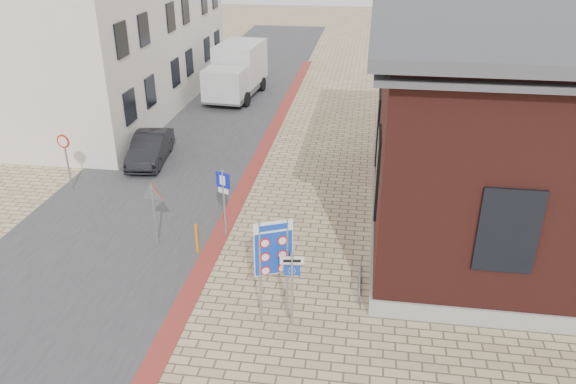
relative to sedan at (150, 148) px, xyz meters
The scene contains 16 objects.
ground 12.07m from the sedan, 57.37° to the right, with size 120.00×120.00×0.00m, color tan.
road_strip 4.99m from the sedan, 78.35° to the left, with size 7.00×60.00×0.02m, color #38383A.
curb_strip 4.54m from the sedan, ahead, with size 0.60×40.00×0.02m, color maroon.
brick_building 16.07m from the sedan, 11.51° to the right, with size 13.00×13.00×6.80m.
townhouse_near 6.02m from the sedan, 157.63° to the left, with size 7.40×6.40×8.30m.
townhouse_mid 9.87m from the sedan, 119.80° to the left, with size 7.40×6.40×9.10m.
townhouse_far 14.99m from the sedan, 107.98° to the left, with size 7.40×6.40×8.30m.
bike_rack 12.13m from the sedan, 40.99° to the right, with size 0.08×1.80×0.60m.
sedan is the anchor object (origin of this frame).
box_truck 10.36m from the sedan, 81.97° to the left, with size 2.76×5.82×2.96m.
border_sign 12.01m from the sedan, 54.05° to the right, with size 0.92×0.44×2.88m.
essen_sign 12.40m from the sedan, 52.76° to the right, with size 0.59×0.12×2.19m.
parking_sign 7.41m from the sedan, 50.25° to the right, with size 0.49×0.23×2.32m.
yield_sign 7.17m from the sedan, 67.63° to the right, with size 0.77×0.08×2.16m.
speed_sign 3.83m from the sedan, 122.50° to the right, with size 0.53×0.10×2.26m.
bollard 7.97m from the sedan, 59.05° to the right, with size 0.09×0.09×1.01m, color orange.
Camera 1 is at (2.56, -11.05, 9.34)m, focal length 35.00 mm.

